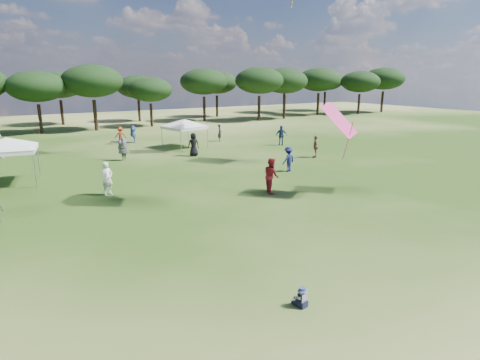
# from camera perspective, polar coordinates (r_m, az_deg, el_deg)

# --- Properties ---
(ground) EXTENTS (140.00, 140.00, 0.00)m
(ground) POSITION_cam_1_polar(r_m,az_deg,el_deg) (10.74, 19.84, -21.28)
(ground) COLOR #314E17
(ground) RESTS_ON ground
(tree_line) EXTENTS (108.78, 17.63, 7.77)m
(tree_line) POSITION_cam_1_polar(r_m,az_deg,el_deg) (53.43, -21.91, 12.67)
(tree_line) COLOR black
(tree_line) RESTS_ON ground
(tent_left) EXTENTS (5.97, 5.97, 3.07)m
(tent_left) POSITION_cam_1_polar(r_m,az_deg,el_deg) (26.71, -30.31, 4.98)
(tent_left) COLOR gray
(tent_left) RESTS_ON ground
(tent_right) EXTENTS (6.10, 6.10, 2.83)m
(tent_right) POSITION_cam_1_polar(r_m,az_deg,el_deg) (36.07, -7.94, 8.37)
(tent_right) COLOR gray
(tent_right) RESTS_ON ground
(toddler) EXTENTS (0.41, 0.44, 0.57)m
(toddler) POSITION_cam_1_polar(r_m,az_deg,el_deg) (11.57, 8.77, -16.24)
(toddler) COLOR black
(toddler) RESTS_ON ground
(festival_crowd) EXTENTS (29.08, 23.13, 1.92)m
(festival_crowd) POSITION_cam_1_polar(r_m,az_deg,el_deg) (30.44, -15.44, 3.99)
(festival_crowd) COLOR black
(festival_crowd) RESTS_ON ground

